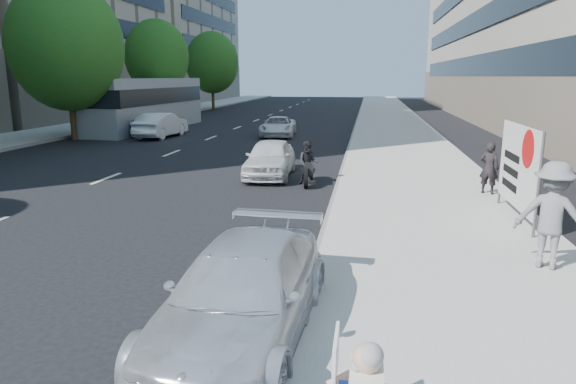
% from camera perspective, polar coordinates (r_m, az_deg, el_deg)
% --- Properties ---
extents(ground, '(160.00, 160.00, 0.00)m').
position_cam_1_polar(ground, '(9.15, -6.88, -9.47)').
color(ground, black).
rests_on(ground, ground).
extents(near_sidewalk, '(5.00, 120.00, 0.15)m').
position_cam_1_polar(near_sidewalk, '(28.38, 12.22, 5.65)').
color(near_sidewalk, '#A6A49B').
rests_on(near_sidewalk, ground).
extents(far_sidewalk, '(4.50, 120.00, 0.15)m').
position_cam_1_polar(far_sidewalk, '(34.18, -25.28, 5.89)').
color(far_sidewalk, '#A6A49B').
rests_on(far_sidewalk, ground).
extents(tree_far_c, '(6.00, 6.00, 8.47)m').
position_cam_1_polar(tree_far_c, '(30.72, -23.44, 14.69)').
color(tree_far_c, '#382616').
rests_on(tree_far_c, ground).
extents(tree_far_d, '(4.80, 4.80, 7.65)m').
position_cam_1_polar(tree_far_d, '(41.41, -14.37, 14.37)').
color(tree_far_d, '#382616').
rests_on(tree_far_d, ground).
extents(tree_far_e, '(5.40, 5.40, 7.89)m').
position_cam_1_polar(tree_far_e, '(54.57, -8.45, 14.03)').
color(tree_far_e, '#382616').
rests_on(tree_far_e, ground).
extents(jogger, '(1.40, 1.15, 1.88)m').
position_cam_1_polar(jogger, '(9.99, 27.27, -2.32)').
color(jogger, slate).
rests_on(jogger, near_sidewalk).
extents(pedestrian_woman, '(0.64, 0.56, 1.48)m').
position_cam_1_polar(pedestrian_woman, '(15.68, 21.45, 2.50)').
color(pedestrian_woman, black).
rests_on(pedestrian_woman, near_sidewalk).
extents(protest_banner, '(0.08, 3.06, 2.20)m').
position_cam_1_polar(protest_banner, '(13.05, 24.19, 2.63)').
color(protest_banner, '#4C4C4C').
rests_on(protest_banner, near_sidewalk).
extents(parked_sedan, '(2.02, 4.48, 1.27)m').
position_cam_1_polar(parked_sedan, '(6.93, -5.07, -11.22)').
color(parked_sedan, silver).
rests_on(parked_sedan, ground).
extents(white_sedan_near, '(1.70, 3.88, 1.30)m').
position_cam_1_polar(white_sedan_near, '(17.93, -2.02, 3.79)').
color(white_sedan_near, silver).
rests_on(white_sedan_near, ground).
extents(white_sedan_mid, '(1.74, 4.37, 1.41)m').
position_cam_1_polar(white_sedan_mid, '(30.47, -13.94, 7.23)').
color(white_sedan_mid, silver).
rests_on(white_sedan_mid, ground).
extents(white_sedan_far, '(2.20, 4.24, 1.14)m').
position_cam_1_polar(white_sedan_far, '(30.17, -1.11, 7.29)').
color(white_sedan_far, white).
rests_on(white_sedan_far, ground).
extents(motorcycle, '(0.74, 2.05, 1.42)m').
position_cam_1_polar(motorcycle, '(16.60, 2.29, 3.01)').
color(motorcycle, black).
rests_on(motorcycle, ground).
extents(bus, '(3.33, 12.19, 3.30)m').
position_cam_1_polar(bus, '(35.29, -15.33, 9.38)').
color(bus, gray).
rests_on(bus, ground).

